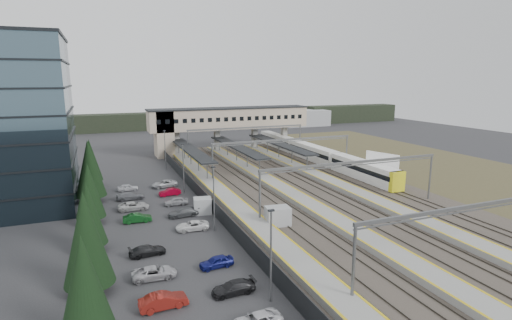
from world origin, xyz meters
name	(u,v)px	position (x,y,z in m)	size (l,w,h in m)	color
ground	(252,204)	(0.00, 0.00, 0.00)	(220.00, 220.00, 0.00)	#2B2B2D
conifer_row	(89,196)	(-22.00, -3.86, 4.84)	(4.42, 49.82, 9.50)	black
car_park	(167,227)	(-13.45, -6.31, 0.59)	(10.46, 44.76, 1.29)	silver
lampposts	(196,179)	(-8.00, 1.25, 4.34)	(0.50, 53.25, 8.07)	slate
fence	(201,194)	(-6.50, 5.00, 1.00)	(0.08, 90.00, 2.00)	#26282B
relay_cabin_near	(278,217)	(-0.16, -9.48, 1.25)	(3.24, 2.54, 2.50)	#A0A2A5
relay_cabin_far	(203,206)	(-7.76, -1.21, 1.09)	(2.70, 2.38, 2.19)	#A0A2A5
rail_corridor	(293,188)	(9.34, 5.00, 0.29)	(34.00, 90.00, 0.92)	#3C342D
canopies	(237,147)	(7.00, 27.00, 3.92)	(23.10, 30.00, 3.28)	black
footbridge	(219,121)	(7.70, 42.00, 7.93)	(40.40, 6.40, 11.20)	#C4B199
gantries	(314,155)	(12.00, 3.00, 6.00)	(28.40, 62.28, 7.17)	slate
train	(314,153)	(24.00, 23.67, 1.89)	(2.64, 55.08, 3.32)	white
billboard	(382,163)	(25.60, 2.63, 3.76)	(2.33, 6.10, 5.55)	slate
scrub_east	(451,171)	(45.00, 5.00, 0.03)	(34.00, 120.00, 0.06)	#484428
treeline_far	(222,119)	(23.81, 92.28, 2.95)	(170.00, 19.00, 7.00)	black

